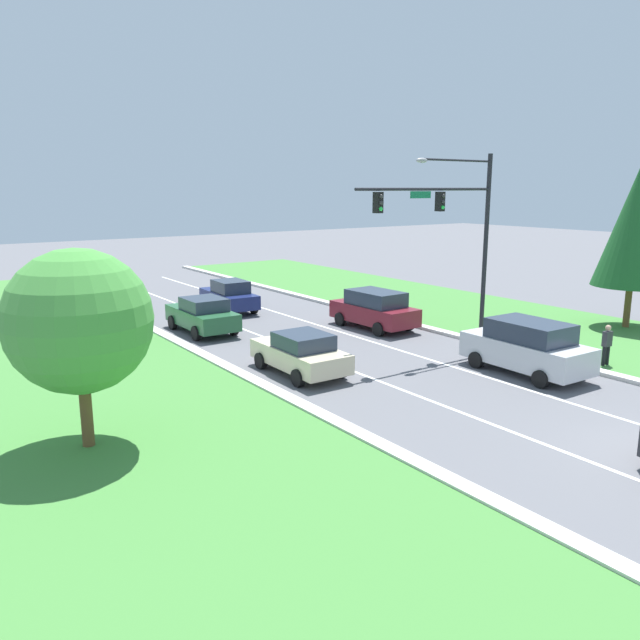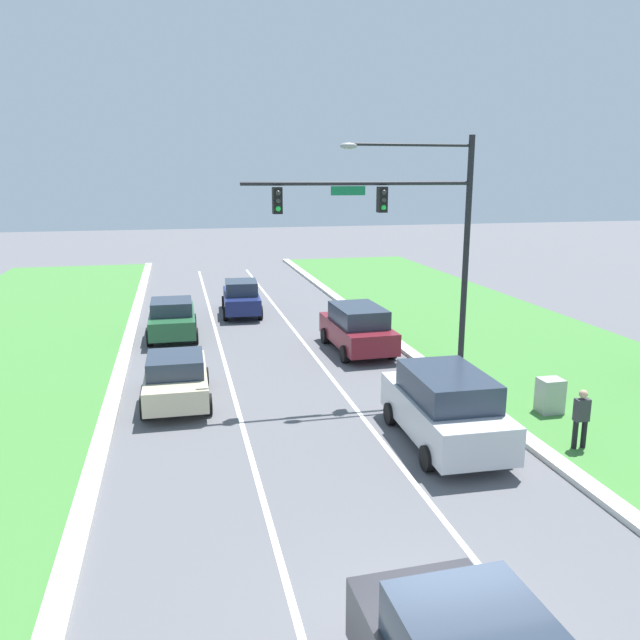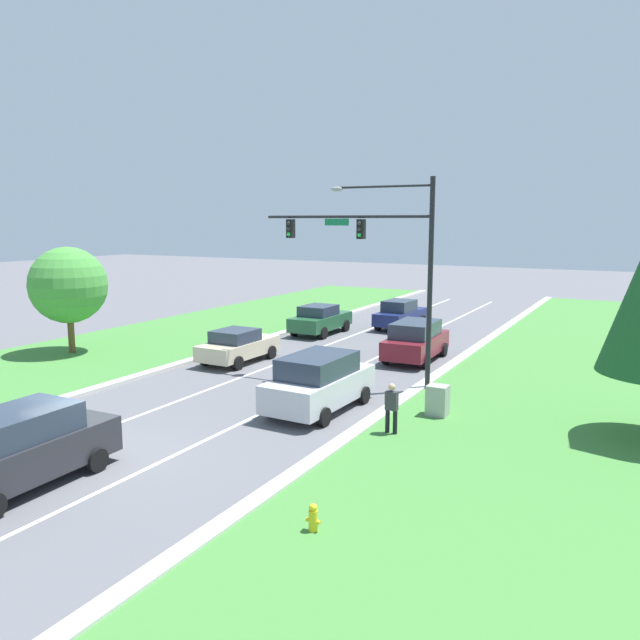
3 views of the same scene
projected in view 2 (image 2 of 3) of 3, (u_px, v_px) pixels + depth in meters
name	position (u px, v px, depth m)	size (l,w,h in m)	color
traffic_signal_mast	(408.00, 225.00, 19.98)	(7.52, 0.41, 8.36)	black
champagne_sedan	(176.00, 378.00, 19.87)	(2.16, 4.41, 1.60)	beige
silver_suv	(445.00, 407.00, 16.74)	(2.39, 4.90, 2.04)	silver
forest_sedan	(172.00, 318.00, 27.87)	(2.17, 4.65, 1.74)	#235633
burgundy_suv	(357.00, 328.00, 25.63)	(2.30, 4.78, 1.91)	maroon
navy_sedan	(241.00, 297.00, 32.51)	(2.17, 4.69, 1.80)	navy
utility_cabinet	(550.00, 397.00, 18.86)	(0.70, 0.60, 1.13)	#9E9E99
pedestrian	(581.00, 417.00, 16.28)	(0.40, 0.23, 1.69)	black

